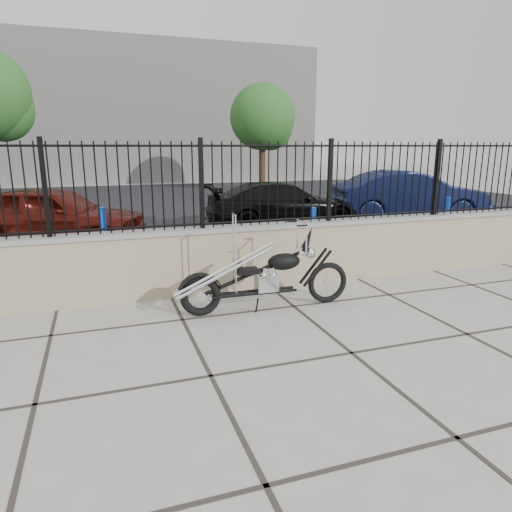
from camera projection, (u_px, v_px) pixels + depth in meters
The scene contains 13 objects.
ground_plane at pixel (352, 353), 4.73m from camera, with size 90.00×90.00×0.00m, color #99968E.
parking_lot at pixel (170, 207), 16.23m from camera, with size 30.00×30.00×0.00m, color black.
retaining_wall at pixel (268, 255), 6.92m from camera, with size 14.00×0.36×0.96m, color gray.
iron_fence at pixel (269, 184), 6.67m from camera, with size 14.00×0.08×1.20m, color black.
background_building at pixel (133, 114), 28.16m from camera, with size 22.00×6.00×8.00m, color beige.
chopper_motorcycle at pixel (264, 261), 5.86m from camera, with size 2.18×0.38×1.31m, color black, non-canonical shape.
car_red at pixel (54, 216), 9.73m from camera, with size 1.53×3.80×1.30m, color #49100A.
car_black at pixel (283, 205), 12.04m from camera, with size 1.66×4.08×1.18m, color black.
car_blue at pixel (409, 196), 13.10m from camera, with size 1.50×4.31×1.42m, color black.
bollard_a at pixel (104, 236), 8.17m from camera, with size 0.13×0.13×1.04m, color #0C2BB7.
bollard_b at pixel (313, 231), 8.92m from camera, with size 0.11×0.11×0.94m, color #0C33BD.
bollard_c at pixel (447, 217), 10.81m from camera, with size 0.11×0.11×0.93m, color #0E2FDB.
tree_right at pixel (263, 114), 20.76m from camera, with size 2.98×2.98×5.03m.
Camera 1 is at (-2.36, -3.81, 2.09)m, focal length 32.00 mm.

